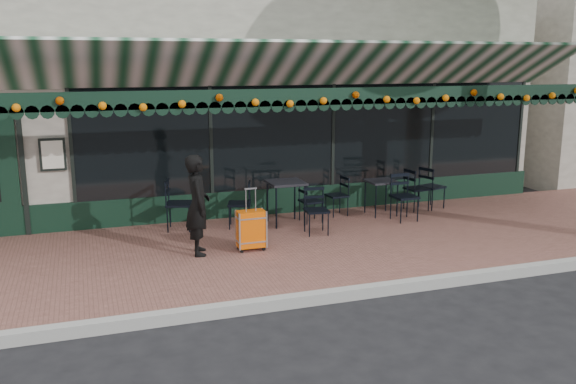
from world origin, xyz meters
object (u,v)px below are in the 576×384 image
object	(u,v)px
cafe_table_b	(286,186)
chair_b_left	(239,204)
cafe_table_a	(381,184)
chair_a_front	(405,197)
chair_b_right	(311,202)
chair_b_front	(316,211)
suitcase	(251,230)
woman	(198,205)
chair_a_right	(417,189)
chair_solo	(179,204)
chair_a_extra	(432,187)
chair_a_left	(337,196)

from	to	relation	value
cafe_table_b	chair_b_left	xyz separation A→B (m)	(-0.84, 0.06, -0.29)
cafe_table_a	chair_a_front	bearing A→B (deg)	-68.68
chair_b_right	chair_b_front	xyz separation A→B (m)	(-0.20, -0.77, 0.02)
suitcase	chair_b_left	world-z (taller)	suitcase
woman	chair_b_right	world-z (taller)	woman
cafe_table_a	chair_b_right	distance (m)	1.47
chair_a_front	chair_a_right	bearing A→B (deg)	42.48
chair_solo	chair_a_front	bearing A→B (deg)	-84.93
chair_a_right	chair_a_extra	size ratio (longest dim) A/B	0.98
woman	suitcase	bearing A→B (deg)	-90.76
chair_a_extra	chair_b_front	distance (m)	3.02
chair_a_left	chair_b_left	world-z (taller)	chair_b_left
chair_b_front	cafe_table_b	bearing A→B (deg)	116.05
cafe_table_a	chair_solo	bearing A→B (deg)	177.33
suitcase	cafe_table_b	size ratio (longest dim) A/B	1.26
chair_a_front	chair_b_front	distance (m)	1.88
chair_a_left	chair_a_right	size ratio (longest dim) A/B	0.90
suitcase	chair_a_front	size ratio (longest dim) A/B	1.13
woman	cafe_table_a	xyz separation A→B (m)	(3.75, 1.28, -0.17)
chair_a_right	chair_b_front	size ratio (longest dim) A/B	1.05
chair_a_extra	chair_b_front	xyz separation A→B (m)	(-2.86, -0.98, -0.03)
chair_a_extra	chair_a_front	bearing A→B (deg)	107.93
suitcase	chair_b_left	distance (m)	1.38
chair_b_left	chair_b_front	world-z (taller)	chair_b_left
suitcase	chair_solo	xyz separation A→B (m)	(-0.87, 1.54, 0.12)
cafe_table_b	chair_solo	bearing A→B (deg)	173.00
suitcase	chair_solo	world-z (taller)	suitcase
chair_a_extra	chair_b_front	world-z (taller)	chair_a_extra
chair_solo	chair_a_extra	bearing A→B (deg)	-75.34
chair_a_left	chair_b_left	xyz separation A→B (m)	(-1.96, -0.21, 0.04)
cafe_table_a	chair_a_front	world-z (taller)	chair_a_front
chair_a_extra	chair_solo	xyz separation A→B (m)	(-5.02, 0.03, 0.03)
chair_b_left	woman	bearing A→B (deg)	-19.98
chair_b_right	chair_a_left	bearing A→B (deg)	-71.68
chair_a_left	cafe_table_b	bearing A→B (deg)	-81.96
chair_a_extra	chair_solo	world-z (taller)	chair_solo
chair_a_extra	chair_b_left	bearing A→B (deg)	75.93
chair_a_extra	chair_b_right	xyz separation A→B (m)	(-2.66, -0.21, -0.05)
woman	chair_a_extra	world-z (taller)	woman
chair_b_front	suitcase	bearing A→B (deg)	-151.69
suitcase	chair_a_front	distance (m)	3.26
chair_a_left	chair_b_front	size ratio (longest dim) A/B	0.95
chair_a_front	chair_a_extra	world-z (taller)	chair_a_front
woman	chair_b_left	xyz separation A→B (m)	(0.97, 1.28, -0.35)
woman	chair_a_right	distance (m)	4.80
suitcase	chair_b_front	world-z (taller)	suitcase
chair_solo	chair_b_right	bearing A→B (deg)	-80.83
woman	chair_b_right	size ratio (longest dim) A/B	2.03
woman	chair_b_right	bearing A→B (deg)	-56.60
cafe_table_b	chair_b_right	size ratio (longest dim) A/B	1.04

